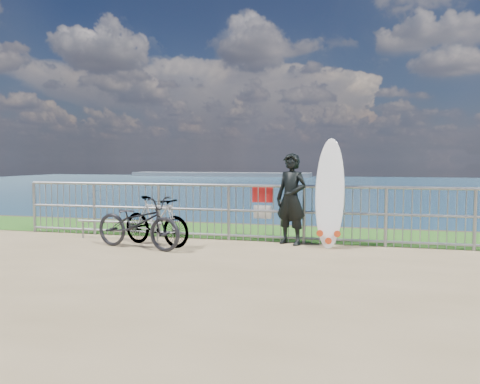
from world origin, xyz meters
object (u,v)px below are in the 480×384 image
(bicycle_far, at_px, (156,221))
(bicycle_near, at_px, (138,222))
(surfboard, at_px, (330,197))
(surfer, at_px, (291,199))

(bicycle_far, bearing_deg, bicycle_near, 168.17)
(surfboard, bearing_deg, bicycle_near, -163.60)
(surfer, height_order, bicycle_far, surfer)
(surfer, bearing_deg, bicycle_near, -132.77)
(surfboard, bearing_deg, bicycle_far, -168.59)
(surfer, distance_m, bicycle_near, 2.88)
(surfer, height_order, surfboard, surfboard)
(surfer, relative_size, bicycle_near, 0.95)
(surfer, distance_m, bicycle_far, 2.58)
(surfer, xyz_separation_m, bicycle_far, (-2.43, -0.76, -0.40))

